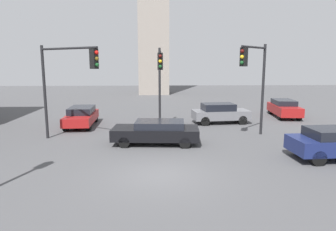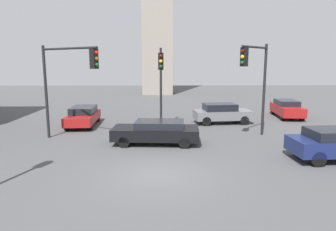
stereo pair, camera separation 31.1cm
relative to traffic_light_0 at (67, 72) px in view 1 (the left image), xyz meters
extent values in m
plane|color=#4C4C4F|center=(4.91, -5.18, -3.89)|extent=(95.79, 95.79, 0.00)
cylinder|color=black|center=(-1.64, 1.10, -1.21)|extent=(0.16, 0.16, 5.36)
cylinder|color=black|center=(0.13, -0.08, 1.25)|extent=(3.61, 2.46, 0.12)
cube|color=black|center=(1.69, -1.13, 0.70)|extent=(0.44, 0.44, 1.00)
sphere|color=red|center=(1.86, -1.24, 1.00)|extent=(0.20, 0.20, 0.20)
sphere|color=#594714|center=(1.86, -1.24, 0.70)|extent=(0.20, 0.20, 0.20)
sphere|color=#14471E|center=(1.86, -1.24, 0.40)|extent=(0.20, 0.20, 0.20)
cylinder|color=black|center=(5.03, 4.09, -1.20)|extent=(0.16, 0.16, 5.38)
cylinder|color=black|center=(5.03, 2.70, 1.14)|extent=(0.13, 2.78, 0.12)
cube|color=black|center=(5.03, 1.57, 0.59)|extent=(0.32, 0.32, 1.00)
sphere|color=#4C0F0C|center=(5.03, 1.37, 0.89)|extent=(0.20, 0.20, 0.20)
sphere|color=yellow|center=(5.03, 1.37, 0.59)|extent=(0.20, 0.20, 0.20)
sphere|color=#14471E|center=(5.03, 1.37, 0.29)|extent=(0.20, 0.20, 0.20)
cylinder|color=black|center=(11.27, 1.57, -1.14)|extent=(0.16, 0.16, 5.48)
cylinder|color=black|center=(10.29, 0.53, 1.36)|extent=(2.06, 2.17, 0.12)
cube|color=black|center=(9.47, -0.33, 0.81)|extent=(0.45, 0.45, 1.00)
sphere|color=#4C0F0C|center=(9.33, -0.47, 1.11)|extent=(0.20, 0.20, 0.20)
sphere|color=yellow|center=(9.33, -0.47, 0.81)|extent=(0.20, 0.20, 0.20)
sphere|color=#14471E|center=(9.33, -0.47, 0.51)|extent=(0.20, 0.20, 0.20)
cube|color=maroon|center=(15.23, 7.50, -3.25)|extent=(2.13, 4.34, 0.70)
cube|color=black|center=(15.25, 7.71, -2.71)|extent=(1.74, 2.49, 0.45)
cylinder|color=black|center=(15.79, 6.01, -3.59)|extent=(0.37, 0.61, 0.58)
cylinder|color=black|center=(14.38, 6.15, -3.59)|extent=(0.37, 0.61, 0.58)
cylinder|color=black|center=(16.07, 8.85, -3.59)|extent=(0.37, 0.61, 0.58)
cylinder|color=black|center=(14.67, 8.99, -3.59)|extent=(0.37, 0.61, 0.58)
cube|color=black|center=(4.73, -0.44, -3.28)|extent=(4.79, 2.27, 0.62)
cube|color=black|center=(4.97, -0.46, -2.81)|extent=(2.73, 1.89, 0.41)
cylinder|color=black|center=(3.09, -1.12, -3.60)|extent=(0.61, 0.39, 0.58)
cylinder|color=black|center=(3.21, 0.46, -3.60)|extent=(0.61, 0.39, 0.58)
cylinder|color=black|center=(6.26, -1.35, -3.60)|extent=(0.61, 0.39, 0.58)
cylinder|color=black|center=(6.37, 0.23, -3.60)|extent=(0.61, 0.39, 0.58)
cylinder|color=black|center=(11.67, -2.75, -3.55)|extent=(0.69, 0.37, 0.68)
cylinder|color=black|center=(11.75, -4.30, -3.55)|extent=(0.69, 0.37, 0.68)
cube|color=maroon|center=(-0.46, 4.51, -3.30)|extent=(1.94, 4.43, 0.59)
cube|color=black|center=(-0.47, 4.73, -2.80)|extent=(1.66, 2.50, 0.49)
cylinder|color=black|center=(0.32, 3.06, -3.59)|extent=(0.34, 0.60, 0.58)
cylinder|color=black|center=(-1.14, 3.00, -3.59)|extent=(0.34, 0.60, 0.58)
cylinder|color=black|center=(0.21, 6.02, -3.59)|extent=(0.34, 0.60, 0.58)
cylinder|color=black|center=(-1.25, 5.96, -3.59)|extent=(0.34, 0.60, 0.58)
cube|color=slate|center=(9.51, 5.16, -3.24)|extent=(4.23, 2.15, 0.64)
cube|color=black|center=(9.31, 5.14, -2.70)|extent=(2.43, 1.75, 0.54)
cylinder|color=black|center=(10.81, 6.01, -3.56)|extent=(0.68, 0.38, 0.65)
cylinder|color=black|center=(10.96, 4.61, -3.56)|extent=(0.68, 0.38, 0.65)
cylinder|color=black|center=(8.06, 5.71, -3.56)|extent=(0.68, 0.38, 0.65)
cylinder|color=black|center=(8.21, 4.31, -3.56)|extent=(0.68, 0.38, 0.65)
camera|label=1|loc=(4.76, -16.76, 0.52)|focal=32.72mm
camera|label=2|loc=(5.07, -16.77, 0.52)|focal=32.72mm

